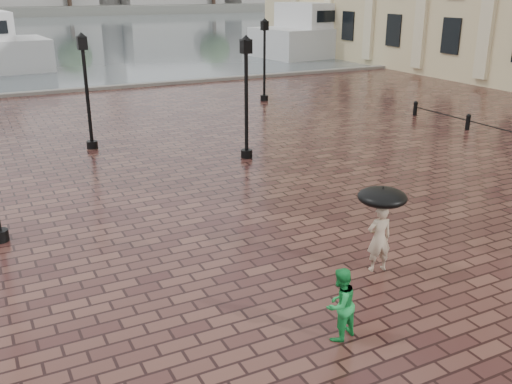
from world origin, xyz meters
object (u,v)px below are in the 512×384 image
street_lamps (99,92)px  ferry_far (378,23)px  adult_pedestrian (379,239)px  child_pedestrian (340,304)px

street_lamps → ferry_far: (33.59, 25.41, 0.36)m
adult_pedestrian → child_pedestrian: 2.97m
ferry_far → street_lamps: bearing=-149.6°
adult_pedestrian → child_pedestrian: adult_pedestrian is taller
ferry_far → child_pedestrian: bearing=-135.6°
adult_pedestrian → child_pedestrian: (-2.34, -1.83, -0.09)m
street_lamps → child_pedestrian: 15.20m
street_lamps → adult_pedestrian: 13.73m
adult_pedestrian → ferry_far: 49.19m
child_pedestrian → ferry_far: ferry_far is taller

